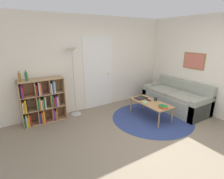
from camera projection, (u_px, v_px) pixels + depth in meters
ground_plane at (158, 148)px, 3.36m from camera, size 14.00×14.00×0.00m
wall_back at (97, 64)px, 5.02m from camera, size 7.53×0.11×2.60m
wall_right at (186, 63)px, 5.14m from camera, size 0.08×5.49×2.60m
rug at (152, 118)px, 4.58m from camera, size 2.07×2.07×0.01m
bookshelf at (42, 102)px, 4.25m from camera, size 1.02×0.34×1.09m
floor_lamp at (73, 60)px, 4.37m from camera, size 0.28×0.28×1.79m
couch at (176, 99)px, 5.12m from camera, size 0.88×1.83×0.81m
coffee_table at (151, 104)px, 4.53m from camera, size 0.53×1.13×0.42m
laptop at (141, 98)px, 4.79m from camera, size 0.34×0.26×0.02m
bowl at (145, 102)px, 4.44m from camera, size 0.12×0.12×0.04m
book_stack_on_table at (163, 107)px, 4.15m from camera, size 0.15×0.20×0.05m
cup at (156, 99)px, 4.61m from camera, size 0.08×0.08×0.09m
remote at (148, 100)px, 4.64m from camera, size 0.04×0.15×0.02m
bottle_left at (20, 77)px, 3.86m from camera, size 0.06×0.06×0.23m
bottle_middle at (26, 77)px, 3.92m from camera, size 0.06×0.06×0.24m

